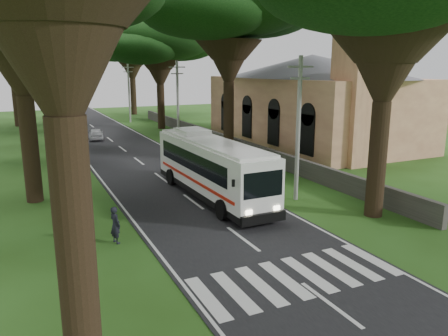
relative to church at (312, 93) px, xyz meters
The scene contains 18 objects.
ground 28.42m from the church, 129.66° to the right, with size 140.00×140.00×0.00m, color #274D16.
road 18.84m from the church, 169.06° to the left, with size 8.00×120.00×0.04m, color black.
crosswalk 29.96m from the church, 127.19° to the right, with size 8.00×3.00×0.01m, color silver.
property_wall 10.16m from the church, 164.52° to the left, with size 0.35×50.00×1.20m, color #383533.
church is the anchor object (origin of this frame).
pole_near 19.88m from the church, 128.50° to the right, with size 1.60×0.24×8.00m.
pole_mid 13.16m from the church, 160.19° to the left, with size 1.60×0.24×8.00m.
pole_far 27.41m from the church, 116.82° to the left, with size 1.60×0.24×8.00m.
tree_l_midb 27.49m from the church, 161.57° to the left, with size 12.71×12.71×14.19m.
tree_l_far 37.80m from the church, 134.90° to the left, with size 12.89×12.89×13.62m.
tree_r_mida 12.58m from the church, behind, with size 14.49×14.49×15.78m.
tree_r_midb 20.27m from the church, 122.20° to the left, with size 13.23×13.23×13.58m.
tree_r_far 36.28m from the church, 105.20° to the left, with size 14.48×14.48×14.55m.
coach_bus 21.28m from the church, 141.76° to the right, with size 2.88×11.42×3.35m.
distant_car_a 22.49m from the church, 150.25° to the left, with size 1.42×3.52×1.20m, color #B7B7BC.
distant_car_b 32.96m from the church, 129.64° to the left, with size 1.56×4.48×1.48m, color navy.
distant_car_c 47.51m from the church, 111.13° to the left, with size 1.91×4.70×1.36m, color #A03017.
pedestrian 29.21m from the church, 142.58° to the right, with size 0.59×0.39×1.63m, color black.
Camera 1 is at (-8.39, -13.90, 7.36)m, focal length 35.00 mm.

